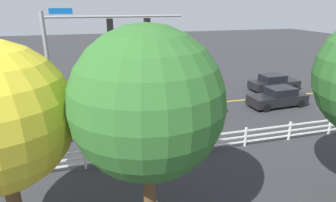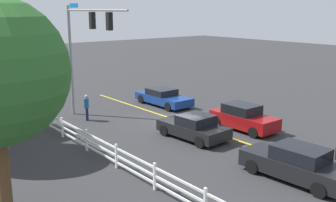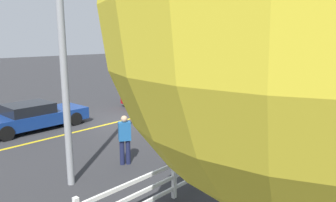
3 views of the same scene
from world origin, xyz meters
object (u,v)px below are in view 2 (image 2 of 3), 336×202
Objects in this scene: car_2 at (194,127)px; pedestrian at (87,106)px; car_3 at (163,97)px; car_0 at (296,164)px; car_1 at (243,118)px.

pedestrian reaches higher than car_2.
car_3 is at bearing -145.88° from pedestrian.
car_0 is at bearing 132.58° from pedestrian.
car_2 is 8.11m from car_3.
car_1 is 0.99× the size of car_2.
car_2 is (6.81, -0.40, -0.07)m from car_0.
car_0 is 2.77× the size of pedestrian.
car_2 is at bearing 144.63° from pedestrian.
car_0 is at bearing 173.39° from car_2.
car_3 is (14.10, -3.95, -0.11)m from car_0.
pedestrian reaches higher than car_1.
car_2 is 2.49× the size of pedestrian.
car_1 is 0.87× the size of car_3.
car_1 is at bearing 162.07° from pedestrian.
car_2 is 0.88× the size of car_3.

